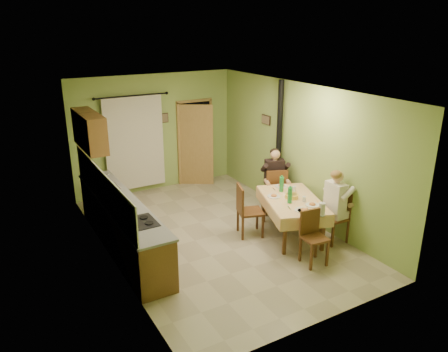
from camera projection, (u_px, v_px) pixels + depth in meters
floor at (215, 235)px, 8.49m from camera, size 4.00×6.00×0.01m
room_shell at (215, 145)px, 7.88m from camera, size 4.04×6.04×2.82m
kitchen_run at (122, 224)px, 7.85m from camera, size 0.64×3.64×1.56m
upper_cabinets at (89, 131)px, 8.38m from camera, size 0.35×1.40×0.70m
curtain at (135, 143)px, 10.18m from camera, size 1.70×0.07×2.22m
doorway at (196, 143)px, 10.96m from camera, size 0.96×0.48×2.15m
dining_table at (291, 217)px, 8.37m from camera, size 1.47×1.87×0.76m
tableware at (295, 198)px, 8.13m from camera, size 0.70×1.65×0.33m
chair_far at (274, 200)px, 9.43m from camera, size 0.59×0.59×1.02m
chair_near at (313, 248)px, 7.42m from camera, size 0.42×0.42×0.94m
chair_right at (335, 227)px, 8.19m from camera, size 0.44×0.44×0.99m
chair_left at (249, 221)px, 8.43m from camera, size 0.57×0.57×1.02m
man_far at (275, 174)px, 9.25m from camera, size 0.65×0.59×1.39m
man_right at (337, 198)px, 7.99m from camera, size 0.47×0.59×1.39m
stove_flue at (278, 162)px, 9.53m from camera, size 0.24×0.24×2.80m
picture_back at (164, 118)px, 10.45m from camera, size 0.19×0.03×0.23m
picture_right at (266, 120)px, 9.78m from camera, size 0.03×0.31×0.21m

